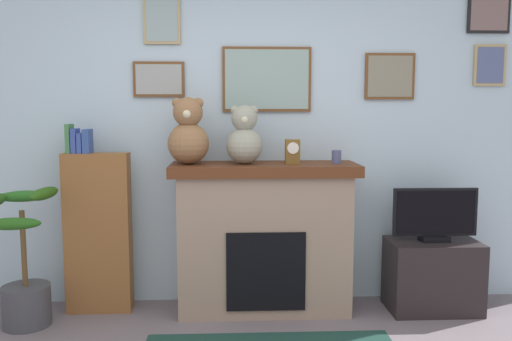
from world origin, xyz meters
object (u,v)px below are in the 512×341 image
candle_jar (337,157)px  mantel_clock (292,151)px  potted_plant (25,278)px  fireplace (264,237)px  tv_stand (432,275)px  television (435,215)px  teddy_bear_tan (188,134)px  bookshelf (98,230)px  teddy_bear_brown (244,138)px

candle_jar → mantel_clock: bearing=-179.8°
potted_plant → fireplace: bearing=7.9°
fireplace → potted_plant: fireplace is taller
tv_stand → television: television is taller
mantel_clock → fireplace: bearing=174.7°
fireplace → teddy_bear_tan: size_ratio=2.83×
fireplace → candle_jar: candle_jar is taller
television → candle_jar: size_ratio=6.35×
candle_jar → potted_plant: bearing=-174.4°
bookshelf → teddy_bear_brown: size_ratio=3.27×
fireplace → mantel_clock: 0.67m
potted_plant → mantel_clock: size_ratio=5.51×
bookshelf → television: bearing=-2.3°
potted_plant → candle_jar: bearing=5.6°
tv_stand → candle_jar: size_ratio=6.71×
fireplace → television: 1.27m
tv_stand → fireplace: bearing=176.9°
teddy_bear_brown → television: bearing=-2.1°
potted_plant → tv_stand: size_ratio=1.48×
teddy_bear_tan → potted_plant: bearing=-169.2°
fireplace → potted_plant: (-1.67, -0.23, -0.22)m
fireplace → potted_plant: 1.70m
mantel_clock → teddy_bear_tan: 0.77m
potted_plant → teddy_bear_tan: (1.12, 0.21, 0.98)m
television → teddy_bear_tan: size_ratio=1.30×
television → candle_jar: 0.85m
tv_stand → mantel_clock: 1.41m
bookshelf → candle_jar: (1.76, -0.05, 0.54)m
bookshelf → mantel_clock: (1.44, -0.05, 0.58)m
television → tv_stand: bearing=90.0°
tv_stand → teddy_bear_tan: size_ratio=1.37×
potted_plant → television: potted_plant is taller
fireplace → tv_stand: (1.26, -0.07, -0.30)m
candle_jar → teddy_bear_tan: bearing=-180.0°
candle_jar → teddy_bear_brown: (-0.68, -0.00, 0.14)m
tv_stand → mantel_clock: (-1.06, 0.05, 0.93)m
potted_plant → teddy_bear_tan: bearing=10.8°
potted_plant → teddy_bear_brown: size_ratio=2.29×
teddy_bear_brown → tv_stand: bearing=-2.1°
potted_plant → candle_jar: candle_jar is taller
potted_plant → mantel_clock: (1.88, 0.21, 0.85)m
fireplace → teddy_bear_tan: (-0.55, -0.02, 0.76)m
tv_stand → candle_jar: 1.15m
tv_stand → candle_jar: (-0.73, 0.05, 0.89)m
television → mantel_clock: size_ratio=3.54×
teddy_bear_brown → bookshelf: bearing=177.4°
fireplace → potted_plant: size_ratio=1.40×
tv_stand → bookshelf: bearing=177.7°
tv_stand → mantel_clock: size_ratio=3.74×
potted_plant → teddy_bear_brown: bearing=8.0°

